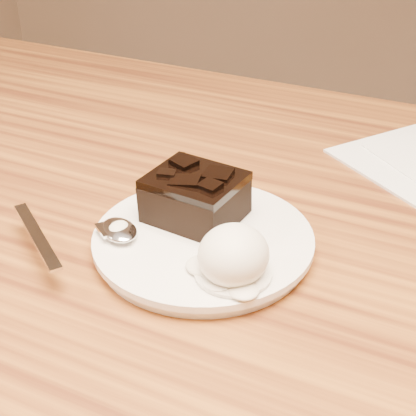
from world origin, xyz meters
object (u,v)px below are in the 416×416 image
at_px(ice_cream_scoop, 234,255).
at_px(plate, 203,242).
at_px(spoon, 119,232).
at_px(brownie, 195,200).

bearing_deg(ice_cream_scoop, plate, 138.81).
bearing_deg(ice_cream_scoop, spoon, 176.38).
xyz_separation_m(brownie, ice_cream_scoop, (0.07, -0.07, 0.00)).
relative_size(ice_cream_scoop, spoon, 0.36).
distance_m(plate, ice_cream_scoop, 0.07).
xyz_separation_m(ice_cream_scoop, spoon, (-0.12, 0.01, -0.02)).
xyz_separation_m(brownie, spoon, (-0.05, -0.06, -0.01)).
height_order(ice_cream_scoop, spoon, ice_cream_scoop).
bearing_deg(spoon, plate, -27.38).
relative_size(brownie, spoon, 0.47).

